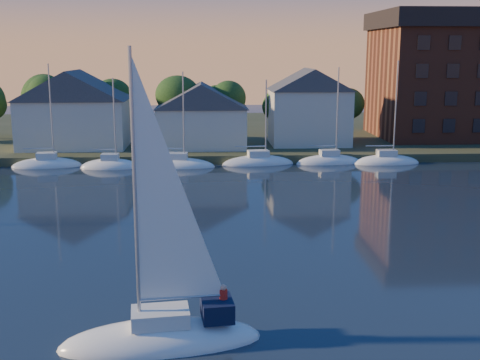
{
  "coord_description": "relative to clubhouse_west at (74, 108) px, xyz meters",
  "views": [
    {
      "loc": [
        -5.39,
        -18.97,
        12.91
      ],
      "look_at": [
        -3.1,
        22.0,
        4.13
      ],
      "focal_mm": 45.0,
      "sensor_mm": 36.0,
      "label": 1
    }
  ],
  "objects": [
    {
      "name": "shoreline_land",
      "position": [
        22.0,
        17.0,
        -5.93
      ],
      "size": [
        160.0,
        50.0,
        2.0
      ],
      "primitive_type": "cube",
      "color": "#333B22",
      "rests_on": "ground"
    },
    {
      "name": "wooden_dock",
      "position": [
        22.0,
        -6.0,
        -5.93
      ],
      "size": [
        120.0,
        3.0,
        1.0
      ],
      "primitive_type": "cube",
      "color": "brown",
      "rests_on": "ground"
    },
    {
      "name": "clubhouse_west",
      "position": [
        0.0,
        0.0,
        0.0
      ],
      "size": [
        13.65,
        9.45,
        9.64
      ],
      "color": "beige",
      "rests_on": "shoreline_land"
    },
    {
      "name": "clubhouse_centre",
      "position": [
        16.0,
        -1.0,
        -0.8
      ],
      "size": [
        11.55,
        8.4,
        8.08
      ],
      "color": "beige",
      "rests_on": "shoreline_land"
    },
    {
      "name": "clubhouse_east",
      "position": [
        30.0,
        1.0,
        0.07
      ],
      "size": [
        10.5,
        8.4,
        9.8
      ],
      "color": "beige",
      "rests_on": "shoreline_land"
    },
    {
      "name": "tree_line",
      "position": [
        24.0,
        5.0,
        1.24
      ],
      "size": [
        93.4,
        5.4,
        8.9
      ],
      "color": "#362418",
      "rests_on": "shoreline_land"
    },
    {
      "name": "moored_fleet",
      "position": [
        10.0,
        -9.0,
        -5.83
      ],
      "size": [
        63.5,
        2.4,
        12.05
      ],
      "color": "white",
      "rests_on": "ground"
    },
    {
      "name": "hero_sailboat",
      "position": [
        14.59,
        -51.8,
        -5.34
      ],
      "size": [
        9.42,
        3.96,
        14.25
      ],
      "rotation": [
        0.0,
        0.0,
        3.25
      ],
      "color": "white",
      "rests_on": "ground"
    }
  ]
}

